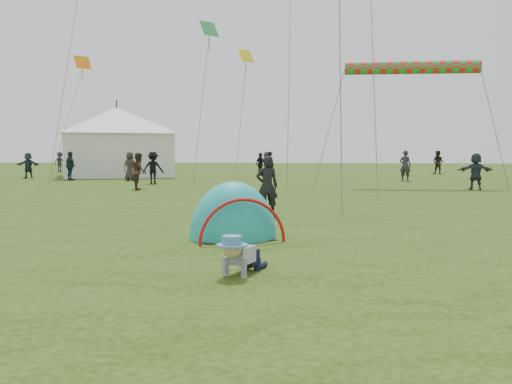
# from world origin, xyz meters

# --- Properties ---
(ground) EXTENTS (140.00, 140.00, 0.00)m
(ground) POSITION_xyz_m (0.00, 0.00, 0.00)
(ground) COLOR #1B3509
(crawling_toddler) EXTENTS (0.79, 0.93, 0.60)m
(crawling_toddler) POSITION_xyz_m (-0.07, -0.76, 0.30)
(crawling_toddler) COLOR black
(crawling_toddler) RESTS_ON ground
(popup_tent) EXTENTS (2.22, 2.06, 2.30)m
(popup_tent) POSITION_xyz_m (-0.61, 2.56, 0.00)
(popup_tent) COLOR teal
(popup_tent) RESTS_ON ground
(standing_adult) EXTENTS (0.67, 0.51, 1.62)m
(standing_adult) POSITION_xyz_m (-0.22, 6.42, 0.81)
(standing_adult) COLOR black
(standing_adult) RESTS_ON ground
(event_marquee) EXTENTS (9.45, 9.45, 4.99)m
(event_marquee) POSITION_xyz_m (-12.12, 29.06, 2.50)
(event_marquee) COLOR white
(event_marquee) RESTS_ON ground
(crowd_person_0) EXTENTS (0.75, 0.62, 1.76)m
(crowd_person_0) POSITION_xyz_m (6.32, 24.33, 0.88)
(crowd_person_0) COLOR #28292C
(crowd_person_0) RESTS_ON ground
(crowd_person_3) EXTENTS (1.26, 1.05, 1.70)m
(crowd_person_3) POSITION_xyz_m (-7.27, 20.50, 0.85)
(crowd_person_3) COLOR black
(crowd_person_3) RESTS_ON ground
(crowd_person_4) EXTENTS (0.86, 0.61, 1.67)m
(crowd_person_4) POSITION_xyz_m (-9.50, 23.61, 0.83)
(crowd_person_4) COLOR #2F2621
(crowd_person_4) RESTS_ON ground
(crowd_person_5) EXTENTS (1.53, 0.59, 1.62)m
(crowd_person_5) POSITION_xyz_m (-16.71, 25.56, 0.81)
(crowd_person_5) COLOR #202D35
(crowd_person_5) RESTS_ON ground
(crowd_person_7) EXTENTS (0.86, 0.97, 1.66)m
(crowd_person_7) POSITION_xyz_m (-6.69, 16.17, 0.83)
(crowd_person_7) COLOR #3D2A24
(crowd_person_7) RESTS_ON ground
(crowd_person_8) EXTENTS (0.92, 0.94, 1.59)m
(crowd_person_8) POSITION_xyz_m (-2.50, 30.80, 0.80)
(crowd_person_8) COLOR black
(crowd_person_8) RESTS_ON ground
(crowd_person_9) EXTENTS (1.11, 1.22, 1.64)m
(crowd_person_9) POSITION_xyz_m (-19.23, 35.71, 0.82)
(crowd_person_9) COLOR #27262E
(crowd_person_9) RESTS_ON ground
(crowd_person_11) EXTENTS (1.54, 0.52, 1.64)m
(crowd_person_11) POSITION_xyz_m (8.29, 17.48, 0.82)
(crowd_person_11) COLOR #2D3646
(crowd_person_11) RESTS_ON ground
(crowd_person_12) EXTENTS (0.70, 0.72, 1.67)m
(crowd_person_12) POSITION_xyz_m (-1.72, 29.55, 0.84)
(crowd_person_12) COLOR black
(crowd_person_12) RESTS_ON ground
(crowd_person_13) EXTENTS (1.07, 1.01, 1.74)m
(crowd_person_13) POSITION_xyz_m (10.30, 34.17, 0.87)
(crowd_person_13) COLOR black
(crowd_person_13) RESTS_ON ground
(crowd_person_14) EXTENTS (1.03, 0.96, 1.70)m
(crowd_person_14) POSITION_xyz_m (-13.03, 23.43, 0.85)
(crowd_person_14) COLOR #1E2535
(crowd_person_14) RESTS_ON ground
(crowd_person_15) EXTENTS (1.23, 1.03, 1.66)m
(crowd_person_15) POSITION_xyz_m (-2.27, 33.35, 0.83)
(crowd_person_15) COLOR #282730
(crowd_person_15) RESTS_ON ground
(rainbow_tube_kite) EXTENTS (6.40, 0.64, 0.64)m
(rainbow_tube_kite) POSITION_xyz_m (5.79, 19.71, 5.76)
(rainbow_tube_kite) COLOR red
(diamond_kite_3) EXTENTS (1.15, 1.15, 0.94)m
(diamond_kite_3) POSITION_xyz_m (-5.07, 25.18, 8.94)
(diamond_kite_3) COLOR #2A893E
(diamond_kite_7) EXTENTS (1.05, 1.05, 0.86)m
(diamond_kite_7) POSITION_xyz_m (-13.41, 26.51, 7.29)
(diamond_kite_7) COLOR orange
(diamond_kite_8) EXTENTS (0.92, 0.92, 0.75)m
(diamond_kite_8) POSITION_xyz_m (-2.68, 23.49, 7.03)
(diamond_kite_8) COLOR yellow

